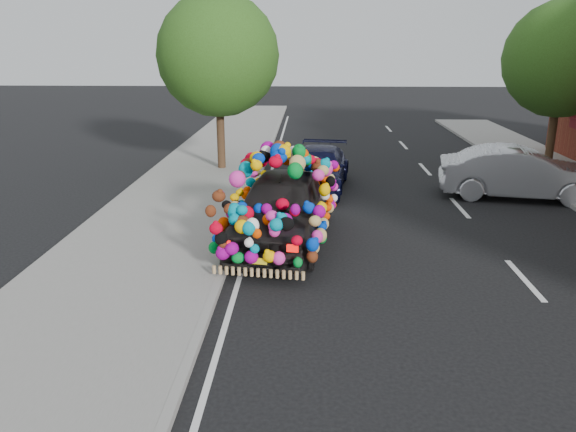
% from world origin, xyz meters
% --- Properties ---
extents(ground, '(100.00, 100.00, 0.00)m').
position_xyz_m(ground, '(0.00, 0.00, 0.00)').
color(ground, black).
rests_on(ground, ground).
extents(sidewalk, '(4.00, 60.00, 0.12)m').
position_xyz_m(sidewalk, '(-4.30, 0.00, 0.06)').
color(sidewalk, gray).
rests_on(sidewalk, ground).
extents(kerb, '(0.15, 60.00, 0.13)m').
position_xyz_m(kerb, '(-2.35, 0.00, 0.07)').
color(kerb, gray).
rests_on(kerb, ground).
extents(lane_markings, '(6.00, 50.00, 0.01)m').
position_xyz_m(lane_markings, '(3.60, 0.00, 0.01)').
color(lane_markings, silver).
rests_on(lane_markings, ground).
extents(tree_near_sidewalk, '(4.20, 4.20, 6.13)m').
position_xyz_m(tree_near_sidewalk, '(-3.80, 9.50, 4.02)').
color(tree_near_sidewalk, '#332114').
rests_on(tree_near_sidewalk, ground).
extents(tree_far_b, '(4.00, 4.00, 5.90)m').
position_xyz_m(tree_far_b, '(8.00, 10.00, 3.89)').
color(tree_far_b, '#332114').
rests_on(tree_far_b, ground).
extents(plush_art_car, '(2.97, 5.28, 2.29)m').
position_xyz_m(plush_art_car, '(-1.25, 2.00, 1.18)').
color(plush_art_car, black).
rests_on(plush_art_car, ground).
extents(navy_sedan, '(2.36, 4.59, 1.27)m').
position_xyz_m(navy_sedan, '(-0.39, 6.96, 0.64)').
color(navy_sedan, black).
rests_on(navy_sedan, ground).
extents(silver_hatchback, '(4.81, 2.41, 1.52)m').
position_xyz_m(silver_hatchback, '(5.57, 6.11, 0.76)').
color(silver_hatchback, '#A9ABB1').
rests_on(silver_hatchback, ground).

